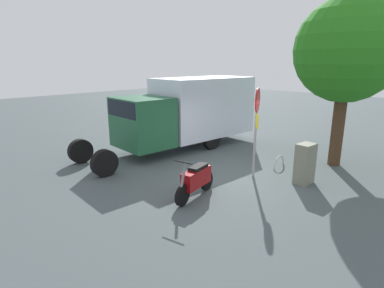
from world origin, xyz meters
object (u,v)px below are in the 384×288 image
box_truck_near (188,110)px  street_tree (347,51)px  motorcycle (196,179)px  utility_cabinet (305,164)px  bike_rack_hoop (279,167)px  stop_sign (256,119)px

box_truck_near → street_tree: 6.38m
motorcycle → utility_cabinet: bearing=140.0°
utility_cabinet → box_truck_near: bearing=-96.0°
utility_cabinet → bike_rack_hoop: utility_cabinet is taller
box_truck_near → street_tree: size_ratio=1.42×
stop_sign → bike_rack_hoop: stop_sign is taller
bike_rack_hoop → motorcycle: bearing=-5.8°
box_truck_near → utility_cabinet: size_ratio=6.52×
stop_sign → bike_rack_hoop: 2.41m
motorcycle → box_truck_near: bearing=-143.9°
motorcycle → stop_sign: (-2.47, 0.28, 1.40)m
street_tree → motorcycle: bearing=-17.2°
street_tree → bike_rack_hoop: 4.52m
motorcycle → stop_sign: bearing=162.9°
street_tree → bike_rack_hoop: street_tree is taller
stop_sign → bike_rack_hoop: size_ratio=3.39×
bike_rack_hoop → stop_sign: bearing=-4.7°
stop_sign → street_tree: street_tree is taller
motorcycle → bike_rack_hoop: motorcycle is taller
bike_rack_hoop → utility_cabinet: bearing=56.5°
box_truck_near → bike_rack_hoop: 4.60m
motorcycle → utility_cabinet: 3.50m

